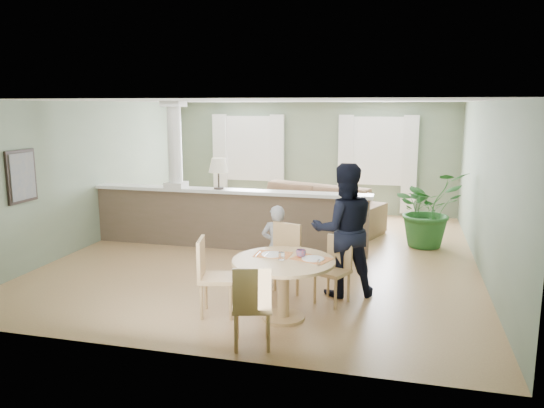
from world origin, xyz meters
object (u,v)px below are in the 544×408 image
(dining_table, at_px, (284,272))
(chair_near, at_px, (252,303))
(chair_far_boy, at_px, (282,257))
(chair_far_man, at_px, (335,266))
(houseplant, at_px, (427,209))
(child_person, at_px, (277,247))
(sofa, at_px, (307,208))
(chair_side, at_px, (211,273))
(man_person, at_px, (344,230))

(dining_table, bearing_deg, chair_near, -99.59)
(chair_far_boy, bearing_deg, chair_far_man, 15.47)
(houseplant, distance_m, chair_near, 5.32)
(chair_far_man, distance_m, chair_near, 1.79)
(child_person, bearing_deg, sofa, -91.15)
(dining_table, distance_m, chair_near, 0.91)
(chair_side, relative_size, child_person, 0.81)
(chair_side, bearing_deg, child_person, -38.83)
(sofa, distance_m, chair_near, 5.79)
(chair_far_boy, bearing_deg, child_person, 135.55)
(dining_table, distance_m, man_person, 1.26)
(chair_far_man, bearing_deg, chair_far_boy, -158.23)
(houseplant, bearing_deg, man_person, -112.19)
(child_person, bearing_deg, chair_far_man, 154.94)
(child_person, bearing_deg, chair_near, 90.66)
(houseplant, bearing_deg, child_person, -126.17)
(chair_far_boy, height_order, chair_far_man, chair_far_boy)
(chair_far_boy, height_order, chair_side, chair_far_boy)
(man_person, bearing_deg, dining_table, 41.06)
(chair_far_man, distance_m, man_person, 0.54)
(chair_far_man, bearing_deg, chair_near, -87.64)
(chair_far_boy, relative_size, chair_far_man, 1.14)
(sofa, xyz_separation_m, chair_far_boy, (0.42, -4.08, 0.10))
(child_person, relative_size, man_person, 0.66)
(dining_table, relative_size, man_person, 0.68)
(chair_far_man, bearing_deg, houseplant, 93.36)
(man_person, bearing_deg, chair_near, 49.46)
(chair_far_boy, xyz_separation_m, chair_near, (0.06, -1.69, -0.03))
(dining_table, distance_m, child_person, 1.13)
(chair_far_man, distance_m, chair_side, 1.68)
(chair_far_boy, bearing_deg, dining_table, -56.62)
(dining_table, height_order, chair_near, chair_near)
(chair_far_man, distance_m, child_person, 0.95)
(chair_near, bearing_deg, dining_table, -116.07)
(chair_side, bearing_deg, chair_near, -148.86)
(child_person, height_order, man_person, man_person)
(sofa, relative_size, chair_far_boy, 3.12)
(sofa, xyz_separation_m, chair_far_man, (1.16, -4.12, 0.03))
(dining_table, height_order, chair_far_man, chair_far_man)
(chair_far_boy, xyz_separation_m, chair_side, (-0.71, -0.89, -0.01))
(chair_side, xyz_separation_m, man_person, (1.52, 1.15, 0.38))
(dining_table, bearing_deg, chair_far_boy, 104.94)
(chair_far_boy, bearing_deg, houseplant, 76.46)
(dining_table, height_order, child_person, child_person)
(chair_far_man, bearing_deg, chair_side, -124.98)
(chair_side, distance_m, man_person, 1.95)
(chair_near, xyz_separation_m, child_person, (-0.21, 1.97, 0.09))
(chair_side, relative_size, man_person, 0.53)
(houseplant, xyz_separation_m, child_person, (-2.17, -2.97, -0.10))
(chair_far_man, relative_size, child_person, 0.73)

